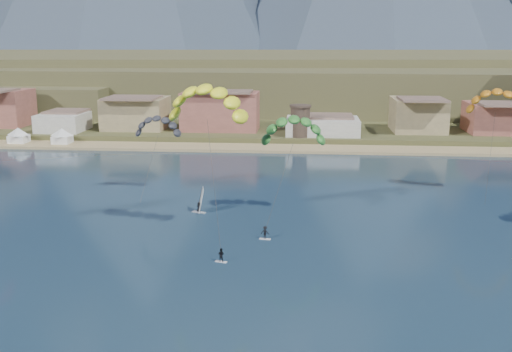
% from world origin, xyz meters
% --- Properties ---
extents(beach, '(2200.00, 12.00, 0.90)m').
position_xyz_m(beach, '(0.00, 106.00, 0.25)').
color(beach, tan).
rests_on(beach, ground).
extents(land, '(2200.00, 900.00, 4.00)m').
position_xyz_m(land, '(0.00, 560.00, 0.00)').
color(land, brown).
rests_on(land, ground).
extents(foothills, '(940.00, 210.00, 18.00)m').
position_xyz_m(foothills, '(22.39, 232.47, 9.08)').
color(foothills, brown).
rests_on(foothills, ground).
extents(town, '(400.00, 24.00, 12.00)m').
position_xyz_m(town, '(-40.00, 122.00, 8.00)').
color(town, silver).
rests_on(town, ground).
extents(watchtower, '(5.82, 5.82, 8.60)m').
position_xyz_m(watchtower, '(5.00, 114.00, 6.37)').
color(watchtower, '#47382D').
rests_on(watchtower, ground).
extents(kitesurfer_yellow, '(12.89, 14.82, 23.81)m').
position_xyz_m(kitesurfer_yellow, '(-7.25, 36.15, 20.16)').
color(kitesurfer_yellow, silver).
rests_on(kitesurfer_yellow, ground).
extents(kitesurfer_green, '(10.99, 15.17, 19.10)m').
position_xyz_m(kitesurfer_green, '(4.63, 46.99, 14.64)').
color(kitesurfer_green, silver).
rests_on(kitesurfer_green, ground).
extents(distant_kite_dark, '(8.84, 5.78, 16.34)m').
position_xyz_m(distant_kite_dark, '(-20.26, 59.40, 13.21)').
color(distant_kite_dark, '#262626').
rests_on(distant_kite_dark, ground).
extents(distant_kite_orange, '(11.22, 7.40, 21.13)m').
position_xyz_m(distant_kite_orange, '(40.29, 63.32, 17.92)').
color(distant_kite_orange, '#262626').
rests_on(distant_kite_orange, ground).
extents(windsurfer, '(2.51, 2.70, 4.19)m').
position_xyz_m(windsurfer, '(-10.66, 47.45, 1.33)').
color(windsurfer, silver).
rests_on(windsurfer, ground).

